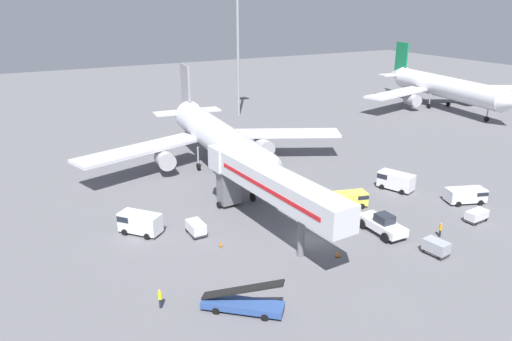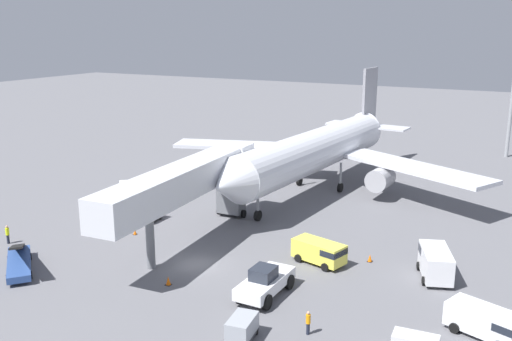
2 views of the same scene
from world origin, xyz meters
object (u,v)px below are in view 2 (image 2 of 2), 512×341
at_px(service_van_outer_right, 320,251).
at_px(service_van_near_center, 435,262).
at_px(service_van_far_right, 488,321).
at_px(ground_crew_worker_foreground, 308,322).
at_px(service_van_far_center, 129,194).
at_px(airplane_at_gate, 318,150).
at_px(jet_bridge, 190,181).
at_px(safety_cone_alpha, 370,258).
at_px(baggage_cart_mid_center, 242,327).
at_px(ground_crew_worker_midground, 8,234).
at_px(pushback_tug, 265,282).
at_px(belt_loader_truck, 19,261).
at_px(baggage_cart_rear_left, 149,213).
at_px(safety_cone_charlie, 135,232).
at_px(safety_cone_bravo, 168,281).

relative_size(service_van_outer_right, service_van_near_center, 0.95).
xyz_separation_m(service_van_near_center, service_van_far_right, (4.69, -7.59, -0.25)).
bearing_deg(ground_crew_worker_foreground, service_van_near_center, 66.43).
bearing_deg(service_van_far_center, airplane_at_gate, 43.72).
bearing_deg(jet_bridge, safety_cone_alpha, 10.92).
height_order(baggage_cart_mid_center, ground_crew_worker_foreground, ground_crew_worker_foreground).
distance_m(jet_bridge, ground_crew_worker_midground, 17.32).
xyz_separation_m(pushback_tug, belt_loader_truck, (-19.63, -5.22, -0.31)).
xyz_separation_m(service_van_far_center, baggage_cart_rear_left, (5.26, -3.21, -0.52)).
bearing_deg(service_van_near_center, ground_crew_worker_foreground, -113.57).
distance_m(jet_bridge, safety_cone_alpha, 17.02).
height_order(belt_loader_truck, ground_crew_worker_midground, belt_loader_truck).
xyz_separation_m(service_van_outer_right, baggage_cart_mid_center, (0.04, -13.44, -0.25)).
xyz_separation_m(pushback_tug, service_van_far_center, (-23.10, 12.56, 0.25)).
distance_m(baggage_cart_mid_center, safety_cone_charlie, 21.56).
distance_m(pushback_tug, service_van_outer_right, 7.48).
relative_size(service_van_near_center, ground_crew_worker_foreground, 3.10).
bearing_deg(baggage_cart_rear_left, ground_crew_worker_foreground, -29.60).
xyz_separation_m(baggage_cart_rear_left, safety_cone_alpha, (22.85, 0.31, -0.49)).
height_order(service_van_near_center, baggage_cart_rear_left, service_van_near_center).
xyz_separation_m(belt_loader_truck, ground_crew_worker_foreground, (24.53, 1.65, 0.09)).
bearing_deg(service_van_outer_right, safety_cone_alpha, 32.89).
bearing_deg(service_van_far_center, safety_cone_alpha, -5.90).
bearing_deg(baggage_cart_rear_left, safety_cone_bravo, -46.78).
relative_size(service_van_far_right, safety_cone_charlie, 9.12).
relative_size(airplane_at_gate, safety_cone_charlie, 72.41).
height_order(jet_bridge, service_van_far_right, jet_bridge).
height_order(jet_bridge, safety_cone_charlie, jet_bridge).
distance_m(service_van_near_center, service_van_far_right, 8.93).
height_order(belt_loader_truck, service_van_near_center, belt_loader_truck).
distance_m(jet_bridge, safety_cone_charlie, 8.00).
xyz_separation_m(jet_bridge, service_van_near_center, (21.24, 2.41, -4.39)).
bearing_deg(airplane_at_gate, belt_loader_truck, -110.83).
height_order(baggage_cart_rear_left, safety_cone_alpha, baggage_cart_rear_left).
distance_m(pushback_tug, service_van_far_right, 15.15).
relative_size(ground_crew_worker_foreground, safety_cone_bravo, 2.36).
bearing_deg(pushback_tug, baggage_cart_mid_center, -76.46).
distance_m(airplane_at_gate, jet_bridge, 21.71).
distance_m(belt_loader_truck, service_van_outer_right, 24.52).
xyz_separation_m(baggage_cart_mid_center, safety_cone_alpha, (3.53, 15.76, -0.52)).
relative_size(airplane_at_gate, ground_crew_worker_midground, 23.74).
height_order(jet_bridge, baggage_cart_mid_center, jet_bridge).
height_order(baggage_cart_mid_center, ground_crew_worker_midground, ground_crew_worker_midground).
bearing_deg(ground_crew_worker_midground, airplane_at_gate, 58.17).
distance_m(jet_bridge, service_van_far_center, 14.32).
bearing_deg(airplane_at_gate, service_van_far_center, -136.28).
height_order(belt_loader_truck, service_van_outer_right, belt_loader_truck).
bearing_deg(service_van_outer_right, safety_cone_bravo, -133.65).
height_order(pushback_tug, service_van_far_right, pushback_tug).
xyz_separation_m(jet_bridge, baggage_cart_rear_left, (-7.00, 2.75, -4.91)).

